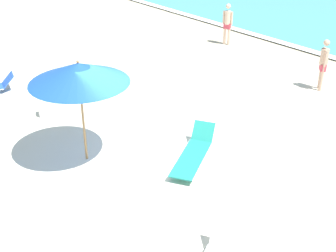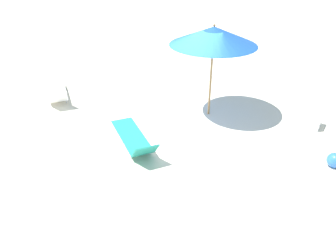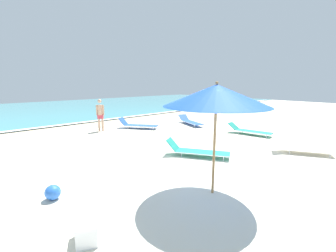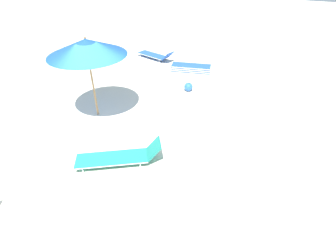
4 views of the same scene
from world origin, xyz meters
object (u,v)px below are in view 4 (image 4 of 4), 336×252
at_px(sun_lounger_under_umbrella, 120,156).
at_px(beach_umbrella, 86,47).
at_px(lounger_stack, 191,68).
at_px(sun_lounger_near_water_right, 156,55).
at_px(beach_ball, 188,87).
at_px(cooler_box, 147,79).

bearing_deg(sun_lounger_under_umbrella, beach_umbrella, -162.67).
distance_m(lounger_stack, sun_lounger_under_umbrella, 6.74).
distance_m(sun_lounger_near_water_right, beach_ball, 3.96).
bearing_deg(beach_ball, cooler_box, -90.12).
relative_size(sun_lounger_under_umbrella, cooler_box, 3.75).
relative_size(beach_umbrella, sun_lounger_under_umbrella, 1.19).
xyz_separation_m(sun_lounger_near_water_right, beach_ball, (2.83, 2.78, -0.04)).
xyz_separation_m(lounger_stack, sun_lounger_near_water_right, (-0.90, -2.23, 0.05)).
bearing_deg(lounger_stack, cooler_box, -45.94).
xyz_separation_m(beach_umbrella, beach_ball, (-2.95, 2.32, -2.18)).
xyz_separation_m(sun_lounger_under_umbrella, beach_ball, (-4.80, 0.27, -0.04)).
bearing_deg(sun_lounger_near_water_right, beach_ball, 61.20).
height_order(beach_umbrella, lounger_stack, beach_umbrella).
xyz_separation_m(beach_umbrella, sun_lounger_under_umbrella, (1.85, 2.05, -2.14)).
xyz_separation_m(beach_ball, cooler_box, (-0.00, -1.88, 0.01)).
height_order(lounger_stack, cooler_box, cooler_box).
distance_m(sun_lounger_under_umbrella, sun_lounger_near_water_right, 8.03).
bearing_deg(cooler_box, lounger_stack, 80.76).
distance_m(sun_lounger_near_water_right, cooler_box, 2.96).
bearing_deg(beach_ball, sun_lounger_under_umbrella, -3.23).
relative_size(sun_lounger_under_umbrella, beach_ball, 6.46).
distance_m(beach_umbrella, sun_lounger_under_umbrella, 3.49).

